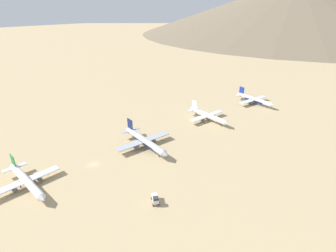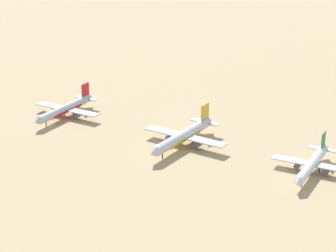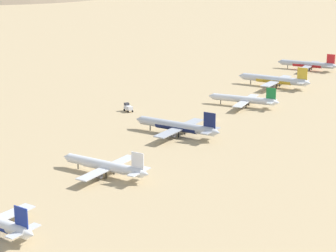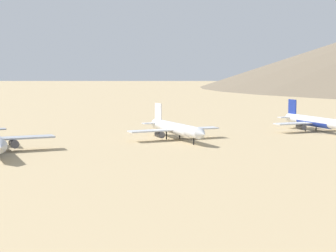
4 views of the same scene
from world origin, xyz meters
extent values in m
cylinder|color=#B2B7C1|center=(-0.53, -139.56, 3.88)|extent=(33.35, 4.37, 3.51)
cone|color=#B2B7C1|center=(17.57, -139.09, 3.88)|extent=(3.05, 3.52, 3.44)
cone|color=#B2B7C1|center=(-18.45, -140.02, 3.88)|extent=(2.67, 3.23, 3.16)
cube|color=red|center=(-15.13, -139.94, 7.99)|extent=(5.09, 0.46, 6.47)
cube|color=#A4A8B2|center=(-15.68, -139.95, 4.23)|extent=(3.24, 11.16, 0.33)
cube|color=#A4A8B2|center=(-1.92, -139.59, 3.27)|extent=(5.43, 31.53, 0.42)
cylinder|color=#4C4C54|center=(-1.32, -134.03, 2.00)|extent=(3.93, 2.23, 2.13)
cylinder|color=#4C4C54|center=(-1.04, -145.12, 2.00)|extent=(3.93, 2.23, 2.13)
cylinder|color=black|center=(12.10, -139.23, 1.76)|extent=(0.41, 0.41, 3.53)
cylinder|color=black|center=(-2.91, -137.22, 1.76)|extent=(0.41, 0.41, 3.53)
cylinder|color=black|center=(-2.78, -142.02, 1.76)|extent=(0.41, 0.41, 3.53)
cylinder|color=red|center=(-0.53, -139.56, 3.62)|extent=(18.38, 3.99, 3.52)
cylinder|color=silver|center=(0.53, -80.54, 4.29)|extent=(36.84, 5.10, 3.88)
cone|color=silver|center=(20.52, -81.21, 4.29)|extent=(3.39, 3.91, 3.80)
cone|color=silver|center=(-19.25, -79.88, 4.29)|extent=(2.97, 3.58, 3.49)
cube|color=gold|center=(-15.58, -80.00, 8.83)|extent=(5.62, 0.54, 7.14)
cube|color=#B6BBC5|center=(-16.19, -79.98, 4.67)|extent=(3.67, 12.35, 0.37)
cube|color=#B6BBC5|center=(-1.00, -80.49, 3.61)|extent=(6.26, 34.84, 0.46)
cylinder|color=#4C4C54|center=(0.02, -74.40, 2.20)|extent=(4.36, 2.49, 2.35)
cylinder|color=#4C4C54|center=(-0.39, -86.63, 2.20)|extent=(4.36, 2.49, 2.35)
cylinder|color=black|center=(14.48, -81.01, 1.95)|extent=(0.45, 0.45, 3.90)
cylinder|color=black|center=(-1.93, -77.80, 1.95)|extent=(0.45, 0.45, 3.90)
cylinder|color=black|center=(-2.11, -83.10, 1.95)|extent=(0.45, 0.45, 3.90)
cylinder|color=gold|center=(0.53, -80.54, 3.99)|extent=(20.32, 4.56, 3.88)
cylinder|color=silver|center=(-2.03, -29.96, 3.62)|extent=(31.19, 5.75, 3.27)
cone|color=silver|center=(14.80, -28.60, 3.62)|extent=(3.01, 3.42, 3.21)
cone|color=silver|center=(-18.70, -31.29, 3.62)|extent=(2.64, 3.13, 2.95)
cube|color=#197A38|center=(-15.61, -31.05, 7.45)|extent=(4.75, 0.68, 6.03)
cube|color=silver|center=(-16.12, -31.09, 3.95)|extent=(3.58, 10.53, 0.31)
cube|color=silver|center=(-3.32, -30.06, 3.05)|extent=(6.64, 29.55, 0.39)
cylinder|color=#4C4C54|center=(-3.05, -24.85, 1.86)|extent=(3.77, 2.27, 1.98)
cylinder|color=#4C4C54|center=(-2.22, -35.16, 1.86)|extent=(3.77, 2.27, 1.98)
cylinder|color=black|center=(9.72, -29.01, 1.65)|extent=(0.38, 0.38, 3.29)
cylinder|color=black|center=(-4.36, -27.89, 1.65)|extent=(0.38, 0.38, 3.29)
cylinder|color=black|center=(-4.00, -32.36, 1.65)|extent=(0.38, 0.38, 3.29)
camera|label=1|loc=(108.63, -46.19, 73.45)|focal=28.55mm
camera|label=2|loc=(204.86, 39.89, 99.42)|focal=71.83mm
camera|label=3|loc=(-115.38, 251.97, 74.29)|focal=67.96mm
camera|label=4|loc=(146.21, 7.05, 21.31)|focal=58.22mm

